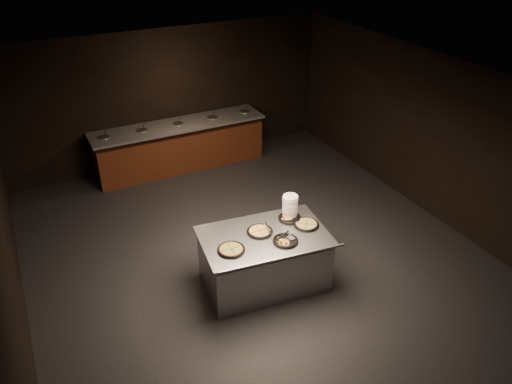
{
  "coord_description": "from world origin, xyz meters",
  "views": [
    {
      "loc": [
        -2.97,
        -5.9,
        5.06
      ],
      "look_at": [
        0.18,
        0.3,
        1.0
      ],
      "focal_mm": 35.0,
      "sensor_mm": 36.0,
      "label": 1
    }
  ],
  "objects_px": {
    "plate_stack": "(290,206)",
    "pan_veggie_whole": "(231,249)",
    "serving_counter": "(264,260)",
    "pan_cheese_whole": "(260,231)"
  },
  "relations": [
    {
      "from": "plate_stack",
      "to": "pan_veggie_whole",
      "type": "distance_m",
      "value": 1.27
    },
    {
      "from": "serving_counter",
      "to": "pan_cheese_whole",
      "type": "relative_size",
      "value": 5.14
    },
    {
      "from": "serving_counter",
      "to": "pan_veggie_whole",
      "type": "xyz_separation_m",
      "value": [
        -0.58,
        -0.12,
        0.48
      ]
    },
    {
      "from": "pan_veggie_whole",
      "to": "pan_cheese_whole",
      "type": "xyz_separation_m",
      "value": [
        0.56,
        0.21,
        -0.0
      ]
    },
    {
      "from": "serving_counter",
      "to": "plate_stack",
      "type": "relative_size",
      "value": 5.98
    },
    {
      "from": "serving_counter",
      "to": "plate_stack",
      "type": "height_order",
      "value": "plate_stack"
    },
    {
      "from": "pan_veggie_whole",
      "to": "plate_stack",
      "type": "bearing_deg",
      "value": 19.75
    },
    {
      "from": "plate_stack",
      "to": "serving_counter",
      "type": "bearing_deg",
      "value": -152.96
    },
    {
      "from": "plate_stack",
      "to": "pan_cheese_whole",
      "type": "height_order",
      "value": "plate_stack"
    },
    {
      "from": "serving_counter",
      "to": "plate_stack",
      "type": "xyz_separation_m",
      "value": [
        0.61,
        0.31,
        0.62
      ]
    }
  ]
}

